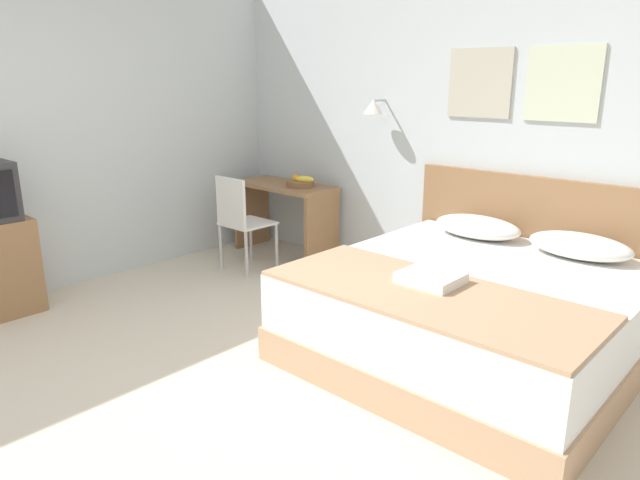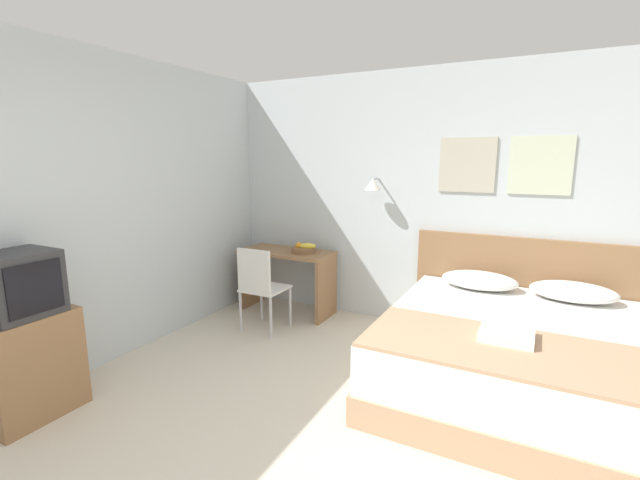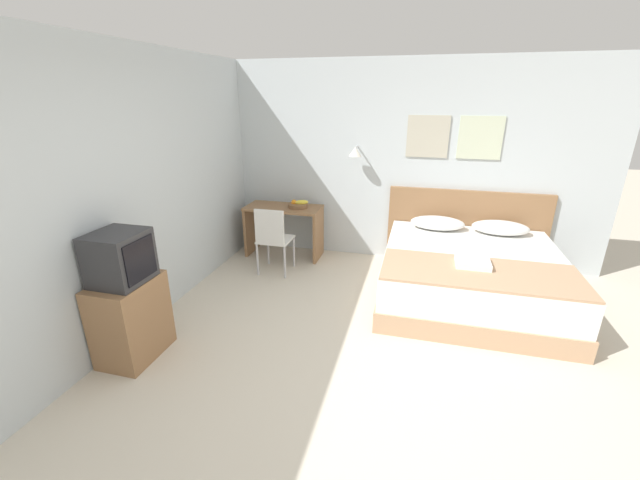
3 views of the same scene
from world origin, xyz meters
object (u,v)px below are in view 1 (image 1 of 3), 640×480
at_px(bed, 471,313).
at_px(folded_towel_near_foot, 431,278).
at_px(fruit_bowl, 301,182).
at_px(pillow_right, 579,246).
at_px(desk, 285,206).
at_px(pillow_left, 477,227).
at_px(throw_blanket, 426,293).
at_px(headboard, 539,246).
at_px(desk_chair, 240,217).

bearing_deg(bed, folded_towel_near_foot, -97.35).
distance_m(bed, fruit_bowl, 2.42).
relative_size(pillow_right, folded_towel_near_foot, 2.03).
bearing_deg(desk, pillow_right, 0.24).
height_order(pillow_left, throw_blanket, pillow_left).
distance_m(headboard, desk, 2.48).
bearing_deg(pillow_right, pillow_left, 180.00).
height_order(headboard, pillow_right, headboard).
relative_size(headboard, throw_blanket, 1.10).
xyz_separation_m(pillow_left, throw_blanket, (0.38, -1.30, -0.07)).
xyz_separation_m(pillow_left, desk_chair, (-2.01, -0.66, -0.13)).
height_order(headboard, desk, headboard).
relative_size(bed, fruit_bowl, 6.73).
height_order(pillow_left, folded_towel_near_foot, pillow_left).
bearing_deg(headboard, throw_blanket, -90.00).
bearing_deg(desk, bed, -16.29).
distance_m(pillow_left, throw_blanket, 1.35).
bearing_deg(bed, throw_blanket, -90.00).
relative_size(desk, desk_chair, 1.19).
height_order(pillow_left, desk, pillow_left).
relative_size(headboard, pillow_right, 3.03).
bearing_deg(folded_towel_near_foot, fruit_bowl, 152.07).
bearing_deg(bed, headboard, 90.00).
height_order(desk, desk_chair, desk_chair).
height_order(pillow_left, fruit_bowl, fruit_bowl).
height_order(bed, pillow_right, pillow_right).
relative_size(throw_blanket, desk_chair, 2.09).
bearing_deg(desk_chair, bed, -1.69).
height_order(folded_towel_near_foot, fruit_bowl, fruit_bowl).
distance_m(bed, headboard, 1.03).
height_order(bed, headboard, headboard).
relative_size(throw_blanket, folded_towel_near_foot, 5.62).
height_order(headboard, folded_towel_near_foot, headboard).
bearing_deg(fruit_bowl, desk_chair, -101.27).
distance_m(throw_blanket, fruit_bowl, 2.61).
height_order(pillow_right, desk_chair, desk_chair).
bearing_deg(pillow_left, pillow_right, 0.00).
bearing_deg(fruit_bowl, desk, -176.27).
relative_size(bed, pillow_left, 2.91).
bearing_deg(throw_blanket, pillow_left, 106.14).
bearing_deg(desk_chair, pillow_left, 18.24).
distance_m(pillow_right, folded_towel_near_foot, 1.24).
relative_size(bed, headboard, 0.96).
relative_size(pillow_left, desk, 0.63).
bearing_deg(bed, fruit_bowl, 161.93).
bearing_deg(headboard, pillow_left, -143.77).
bearing_deg(desk_chair, desk, 97.21).
relative_size(folded_towel_near_foot, desk, 0.31).
height_order(throw_blanket, folded_towel_near_foot, folded_towel_near_foot).
distance_m(pillow_left, desk_chair, 2.12).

